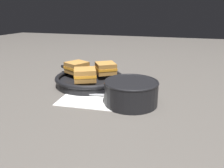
{
  "coord_description": "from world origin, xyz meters",
  "views": [
    {
      "loc": [
        0.22,
        -0.7,
        0.29
      ],
      "look_at": [
        -0.0,
        0.01,
        0.04
      ],
      "focal_mm": 35.0,
      "sensor_mm": 36.0,
      "label": 1
    }
  ],
  "objects_px": {
    "spoon": "(108,95)",
    "sandwich_near_left": "(77,67)",
    "soup_bowl": "(131,91)",
    "sandwich_far_left": "(106,68)",
    "sandwich_near_right": "(85,75)",
    "skillet": "(89,80)"
  },
  "relations": [
    {
      "from": "spoon",
      "to": "sandwich_near_left",
      "type": "bearing_deg",
      "value": 133.63
    },
    {
      "from": "soup_bowl",
      "to": "sandwich_near_left",
      "type": "relative_size",
      "value": 1.63
    },
    {
      "from": "soup_bowl",
      "to": "sandwich_far_left",
      "type": "relative_size",
      "value": 1.58
    },
    {
      "from": "soup_bowl",
      "to": "sandwich_far_left",
      "type": "bearing_deg",
      "value": 129.29
    },
    {
      "from": "sandwich_near_right",
      "to": "spoon",
      "type": "bearing_deg",
      "value": -19.79
    },
    {
      "from": "skillet",
      "to": "sandwich_near_right",
      "type": "xyz_separation_m",
      "value": [
        0.01,
        -0.07,
        0.04
      ]
    },
    {
      "from": "sandwich_near_right",
      "to": "sandwich_far_left",
      "type": "distance_m",
      "value": 0.13
    },
    {
      "from": "spoon",
      "to": "sandwich_near_right",
      "type": "relative_size",
      "value": 1.39
    },
    {
      "from": "sandwich_far_left",
      "to": "skillet",
      "type": "bearing_deg",
      "value": -141.21
    },
    {
      "from": "skillet",
      "to": "sandwich_near_left",
      "type": "xyz_separation_m",
      "value": [
        -0.07,
        0.02,
        0.04
      ]
    },
    {
      "from": "soup_bowl",
      "to": "sandwich_near_right",
      "type": "relative_size",
      "value": 1.64
    },
    {
      "from": "sandwich_far_left",
      "to": "sandwich_near_right",
      "type": "bearing_deg",
      "value": -109.58
    },
    {
      "from": "spoon",
      "to": "sandwich_near_left",
      "type": "xyz_separation_m",
      "value": [
        -0.19,
        0.13,
        0.06
      ]
    },
    {
      "from": "soup_bowl",
      "to": "spoon",
      "type": "bearing_deg",
      "value": 160.87
    },
    {
      "from": "skillet",
      "to": "sandwich_near_left",
      "type": "bearing_deg",
      "value": 160.92
    },
    {
      "from": "skillet",
      "to": "sandwich_far_left",
      "type": "height_order",
      "value": "sandwich_far_left"
    },
    {
      "from": "spoon",
      "to": "sandwich_near_right",
      "type": "xyz_separation_m",
      "value": [
        -0.11,
        0.04,
        0.06
      ]
    },
    {
      "from": "sandwich_far_left",
      "to": "soup_bowl",
      "type": "bearing_deg",
      "value": -50.71
    },
    {
      "from": "sandwich_near_left",
      "to": "soup_bowl",
      "type": "bearing_deg",
      "value": -30.75
    },
    {
      "from": "sandwich_far_left",
      "to": "spoon",
      "type": "bearing_deg",
      "value": -67.93
    },
    {
      "from": "soup_bowl",
      "to": "sandwich_near_right",
      "type": "distance_m",
      "value": 0.21
    },
    {
      "from": "skillet",
      "to": "sandwich_near_left",
      "type": "height_order",
      "value": "sandwich_near_left"
    }
  ]
}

